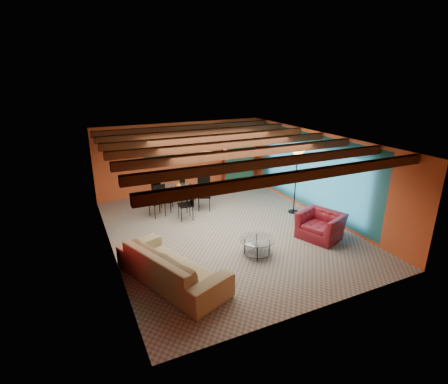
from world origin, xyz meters
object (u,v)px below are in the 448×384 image
armchair (321,225)px  vase (178,176)px  dining_table (179,194)px  sofa (172,265)px  coffee_table (257,247)px  armoire (236,163)px  floor_lamp (296,182)px  potted_plant (237,133)px

armchair → vase: 4.80m
dining_table → sofa: bearing=-110.4°
armchair → coffee_table: 2.12m
vase → armchair: bearing=-51.5°
coffee_table → armoire: bearing=68.2°
floor_lamp → vase: (-3.40, 1.83, 0.16)m
coffee_table → floor_lamp: (2.58, 1.96, 0.83)m
dining_table → armchair: bearing=-51.5°
sofa → coffee_table: sofa is taller
armchair → dining_table: size_ratio=0.53×
sofa → potted_plant: 7.34m
armoire → coffee_table: bearing=-99.1°
armchair → armoire: bearing=158.9°
floor_lamp → armoire: bearing=97.6°
coffee_table → dining_table: size_ratio=0.41×
armoire → armchair: bearing=-77.4°
dining_table → potted_plant: 3.71m
floor_lamp → potted_plant: bearing=97.6°
sofa → floor_lamp: size_ratio=1.33×
armchair → dining_table: (-2.94, 3.69, 0.19)m
dining_table → vase: vase is taller
sofa → coffee_table: size_ratio=3.17×
armoire → potted_plant: size_ratio=3.76×
sofa → armchair: bearing=-107.3°
floor_lamp → sofa: bearing=-155.9°
sofa → coffee_table: (2.32, 0.24, -0.18)m
coffee_table → armchair: bearing=2.4°
dining_table → potted_plant: potted_plant is taller
sofa → dining_table: dining_table is taller
coffee_table → potted_plant: bearing=68.2°
dining_table → armoire: 3.35m
armoire → floor_lamp: size_ratio=0.92×
floor_lamp → potted_plant: (-0.45, 3.37, 1.15)m
sofa → coffee_table: bearing=-105.7°
sofa → coffee_table: 2.34m
dining_table → coffee_table: bearing=-77.7°
armchair → sofa: bearing=-106.7°
armchair → floor_lamp: 2.04m
potted_plant → floor_lamp: bearing=-82.4°
sofa → armoire: (4.45, 5.56, 0.56)m
coffee_table → armoire: (2.13, 5.32, 0.75)m
armchair → coffee_table: size_ratio=1.30×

